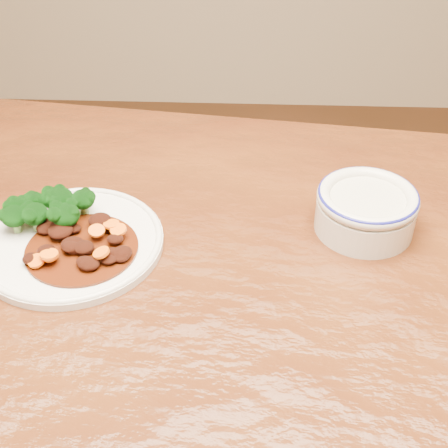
{
  "coord_description": "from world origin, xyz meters",
  "views": [
    {
      "loc": [
        0.02,
        -0.57,
        1.29
      ],
      "look_at": [
        -0.01,
        0.11,
        0.77
      ],
      "focal_mm": 50.0,
      "sensor_mm": 36.0,
      "label": 1
    }
  ],
  "objects": [
    {
      "name": "mince_stew",
      "position": [
        -0.2,
        0.06,
        0.77
      ],
      "size": [
        0.15,
        0.15,
        0.03
      ],
      "color": "#471807",
      "rests_on": "dinner_plate"
    },
    {
      "name": "dip_bowl",
      "position": [
        0.18,
        0.13,
        0.79
      ],
      "size": [
        0.14,
        0.14,
        0.06
      ],
      "rotation": [
        0.0,
        0.0,
        -0.37
      ],
      "color": "beige",
      "rests_on": "dining_table"
    },
    {
      "name": "broccoli_florets",
      "position": [
        -0.25,
        0.11,
        0.79
      ],
      "size": [
        0.12,
        0.08,
        0.04
      ],
      "color": "#75A153",
      "rests_on": "dinner_plate"
    },
    {
      "name": "dinner_plate",
      "position": [
        -0.22,
        0.07,
        0.76
      ],
      "size": [
        0.25,
        0.25,
        0.02
      ],
      "rotation": [
        0.0,
        0.0,
        -0.07
      ],
      "color": "silver",
      "rests_on": "dining_table"
    },
    {
      "name": "dining_table",
      "position": [
        0.0,
        0.0,
        0.67
      ],
      "size": [
        1.6,
        1.07,
        0.75
      ],
      "rotation": [
        0.0,
        0.0,
        -0.12
      ],
      "color": "#55290F",
      "rests_on": "ground"
    }
  ]
}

